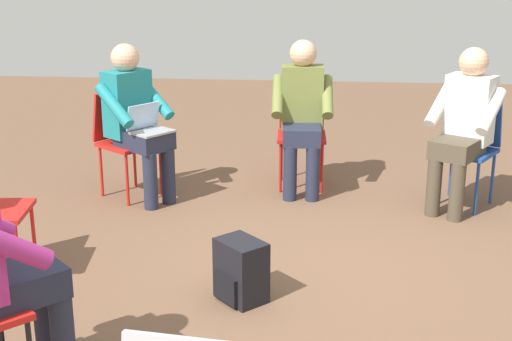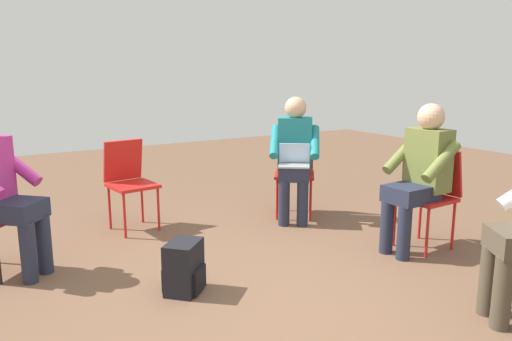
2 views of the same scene
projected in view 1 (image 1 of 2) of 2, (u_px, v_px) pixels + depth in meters
name	position (u px, v px, depth m)	size (l,w,h in m)	color
ground_plane	(315.00, 281.00, 4.33)	(14.00, 14.00, 0.00)	brown
chair_west	(302.00, 128.00, 6.00)	(0.45, 0.42, 0.85)	red
chair_southwest	(124.00, 136.00, 5.74)	(0.57, 0.58, 0.85)	red
chair_northwest	(470.00, 142.00, 5.54)	(0.58, 0.56, 0.85)	#1E4799
person_with_laptop	(136.00, 115.00, 5.57)	(0.63, 0.64, 1.24)	#23283D
person_in_white	(464.00, 121.00, 5.35)	(0.63, 0.62, 1.24)	#4C4233
person_in_olive	(302.00, 109.00, 5.79)	(0.53, 0.51, 1.24)	#23283D
backpack_near_laptop_user	(241.00, 274.00, 4.06)	(0.34, 0.34, 0.36)	black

